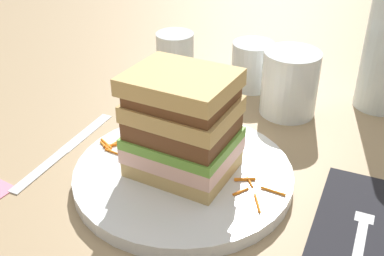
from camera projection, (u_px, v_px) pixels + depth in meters
The scene contains 24 objects.
ground_plane at pixel (179, 171), 0.60m from camera, with size 3.00×3.00×0.00m, color #9E8460.
main_plate at pixel (183, 175), 0.58m from camera, with size 0.26×0.26×0.02m, color white.
sandwich at pixel (182, 125), 0.55m from camera, with size 0.13×0.11×0.13m.
carrot_shred_0 at pixel (106, 147), 0.62m from camera, with size 0.00×0.00×0.03m, color orange.
carrot_shred_1 at pixel (129, 156), 0.60m from camera, with size 0.00×0.00×0.02m, color orange.
carrot_shred_2 at pixel (129, 151), 0.61m from camera, with size 0.00×0.00×0.02m, color orange.
carrot_shred_3 at pixel (128, 153), 0.60m from camera, with size 0.00×0.00×0.02m, color orange.
carrot_shred_4 at pixel (121, 139), 0.63m from camera, with size 0.00×0.00×0.02m, color orange.
carrot_shred_5 at pixel (113, 152), 0.61m from camera, with size 0.00×0.00×0.03m, color orange.
carrot_shred_6 at pixel (112, 146), 0.62m from camera, with size 0.00×0.00×0.02m, color orange.
carrot_shred_7 at pixel (129, 144), 0.62m from camera, with size 0.00×0.00×0.03m, color orange.
carrot_shred_8 at pixel (106, 144), 0.62m from camera, with size 0.00×0.00×0.03m, color orange.
carrot_shred_9 at pixel (113, 144), 0.62m from camera, with size 0.00×0.00×0.02m, color orange.
carrot_shred_10 at pixel (273, 191), 0.54m from camera, with size 0.00×0.00×0.03m, color orange.
carrot_shred_11 at pixel (241, 191), 0.54m from camera, with size 0.00×0.00×0.02m, color orange.
carrot_shred_12 at pixel (257, 203), 0.52m from camera, with size 0.00×0.00×0.03m, color orange.
carrot_shred_13 at pixel (250, 182), 0.55m from camera, with size 0.00×0.00×0.02m, color orange.
carrot_shred_14 at pixel (245, 179), 0.56m from camera, with size 0.00×0.00×0.02m, color orange.
napkin_dark at pixel (364, 223), 0.52m from camera, with size 0.10×0.18×0.00m, color black.
fork at pixel (362, 234), 0.50m from camera, with size 0.02×0.17×0.00m.
knife at pixel (63, 151), 0.64m from camera, with size 0.03×0.20×0.00m.
juice_glass at pixel (289, 86), 0.71m from camera, with size 0.08×0.08×0.10m.
empty_tumbler_0 at pixel (252, 65), 0.78m from camera, with size 0.07×0.07×0.08m, color silver.
empty_tumbler_1 at pixel (175, 57), 0.80m from camera, with size 0.06×0.06×0.08m, color silver.
Camera 1 is at (0.19, -0.45, 0.36)m, focal length 45.60 mm.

